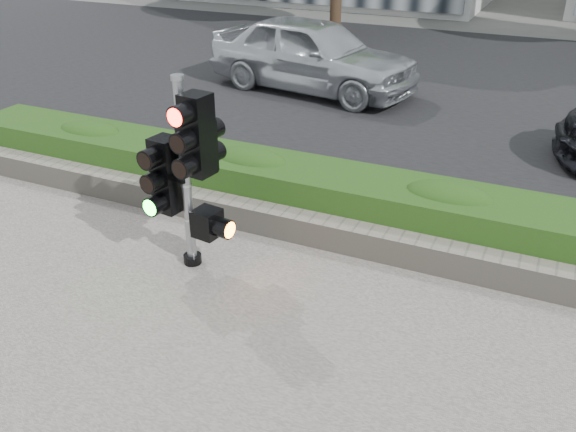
% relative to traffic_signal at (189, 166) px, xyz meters
% --- Properties ---
extents(ground, '(120.00, 120.00, 0.00)m').
position_rel_traffic_signal_xyz_m(ground, '(1.05, -0.86, -1.27)').
color(ground, '#51514C').
rests_on(ground, ground).
extents(road, '(60.00, 13.00, 0.02)m').
position_rel_traffic_signal_xyz_m(road, '(1.05, 9.14, -1.26)').
color(road, black).
rests_on(road, ground).
extents(curb, '(60.00, 0.25, 0.12)m').
position_rel_traffic_signal_xyz_m(curb, '(1.05, 2.29, -1.21)').
color(curb, gray).
rests_on(curb, ground).
extents(stone_wall, '(12.00, 0.32, 0.34)m').
position_rel_traffic_signal_xyz_m(stone_wall, '(1.05, 1.04, -1.07)').
color(stone_wall, gray).
rests_on(stone_wall, sidewalk).
extents(hedge, '(12.00, 1.00, 0.68)m').
position_rel_traffic_signal_xyz_m(hedge, '(1.05, 1.69, -0.90)').
color(hedge, '#457524').
rests_on(hedge, sidewalk).
extents(traffic_signal, '(0.80, 0.61, 2.24)m').
position_rel_traffic_signal_xyz_m(traffic_signal, '(0.00, 0.00, 0.00)').
color(traffic_signal, black).
rests_on(traffic_signal, sidewalk).
extents(car_silver, '(4.98, 2.67, 1.61)m').
position_rel_traffic_signal_xyz_m(car_silver, '(-1.59, 7.33, -0.44)').
color(car_silver, silver).
rests_on(car_silver, road).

